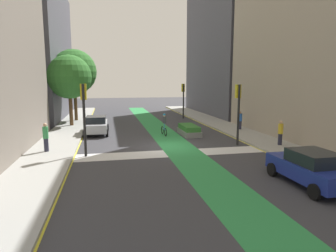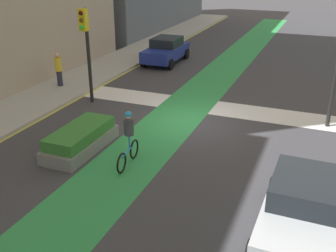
{
  "view_description": "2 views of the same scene",
  "coord_description": "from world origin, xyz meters",
  "views": [
    {
      "loc": [
        -3.92,
        -19.64,
        4.57
      ],
      "look_at": [
        0.54,
        1.79,
        1.17
      ],
      "focal_mm": 31.25,
      "sensor_mm": 36.0,
      "label": 1
    },
    {
      "loc": [
        -4.91,
        14.84,
        6.49
      ],
      "look_at": [
        -0.35,
        3.45,
        1.24
      ],
      "focal_mm": 43.32,
      "sensor_mm": 36.0,
      "label": 2
    }
  ],
  "objects": [
    {
      "name": "ground_plane",
      "position": [
        0.0,
        0.0,
        0.0
      ],
      "size": [
        120.0,
        120.0,
        0.0
      ],
      "primitive_type": "plane",
      "color": "#38383D"
    },
    {
      "name": "bike_lane_paint",
      "position": [
        0.81,
        0.0,
        0.0
      ],
      "size": [
        2.4,
        60.0,
        0.01
      ],
      "primitive_type": "cube",
      "color": "#2D8C47",
      "rests_on": "ground_plane"
    },
    {
      "name": "crosswalk_band",
      "position": [
        0.0,
        -2.0,
        0.0
      ],
      "size": [
        12.0,
        1.8,
        0.01
      ],
      "primitive_type": "cube",
      "color": "silver",
      "rests_on": "ground_plane"
    },
    {
      "name": "sidewalk_left",
      "position": [
        -7.5,
        0.0,
        0.07
      ],
      "size": [
        3.0,
        60.0,
        0.15
      ],
      "primitive_type": "cube",
      "color": "#9E9E99",
      "rests_on": "ground_plane"
    },
    {
      "name": "curb_stripe_left",
      "position": [
        -6.0,
        0.0,
        0.01
      ],
      "size": [
        0.16,
        60.0,
        0.01
      ],
      "primitive_type": "cube",
      "color": "yellow",
      "rests_on": "ground_plane"
    },
    {
      "name": "sidewalk_right",
      "position": [
        7.5,
        0.0,
        0.07
      ],
      "size": [
        3.0,
        60.0,
        0.15
      ],
      "primitive_type": "cube",
      "color": "#9E9E99",
      "rests_on": "ground_plane"
    },
    {
      "name": "curb_stripe_right",
      "position": [
        6.0,
        0.0,
        0.01
      ],
      "size": [
        0.16,
        60.0,
        0.01
      ],
      "primitive_type": "cube",
      "color": "yellow",
      "rests_on": "ground_plane"
    },
    {
      "name": "buildings_right_row",
      "position": [
        13.02,
        2.07,
        9.27
      ],
      "size": [
        9.07,
        57.53,
        22.28
      ],
      "color": "slate",
      "rests_on": "ground_plane"
    },
    {
      "name": "traffic_signal_near_right",
      "position": [
        5.14,
        -0.47,
        3.02
      ],
      "size": [
        0.35,
        0.52,
        4.3
      ],
      "color": "black",
      "rests_on": "ground_plane"
    },
    {
      "name": "traffic_signal_near_left",
      "position": [
        -5.3,
        -1.51,
        3.07
      ],
      "size": [
        0.35,
        0.52,
        4.39
      ],
      "color": "black",
      "rests_on": "ground_plane"
    },
    {
      "name": "traffic_signal_far_right",
      "position": [
        5.14,
        14.8,
        2.94
      ],
      "size": [
        0.35,
        0.52,
        4.19
      ],
      "color": "black",
      "rests_on": "ground_plane"
    },
    {
      "name": "car_silver_left_far",
      "position": [
        -4.9,
        5.98,
        0.8
      ],
      "size": [
        2.08,
        4.23,
        1.57
      ],
      "color": "#B2B7BF",
      "rests_on": "ground_plane"
    },
    {
      "name": "car_blue_right_near",
      "position": [
        4.72,
        -8.84,
        0.8
      ],
      "size": [
        2.06,
        4.22,
        1.57
      ],
      "color": "navy",
      "rests_on": "ground_plane"
    },
    {
      "name": "cyclist_in_lane",
      "position": [
        0.72,
        4.24,
        0.97
      ],
      "size": [
        0.32,
        1.73,
        1.86
      ],
      "color": "black",
      "rests_on": "ground_plane"
    },
    {
      "name": "pedestrian_sidewalk_right_a",
      "position": [
        7.97,
        4.97,
        0.99
      ],
      "size": [
        0.34,
        0.34,
        1.65
      ],
      "color": "#262638",
      "rests_on": "sidewalk_right"
    },
    {
      "name": "pedestrian_sidewalk_left_a",
      "position": [
        -7.77,
        -0.44,
        1.08
      ],
      "size": [
        0.34,
        0.34,
        1.81
      ],
      "color": "#262638",
      "rests_on": "sidewalk_left"
    },
    {
      "name": "pedestrian_sidewalk_right_b",
      "position": [
        7.76,
        -1.76,
        1.02
      ],
      "size": [
        0.34,
        0.34,
        1.71
      ],
      "color": "#262638",
      "rests_on": "sidewalk_right"
    },
    {
      "name": "street_tree_near",
      "position": [
        -7.4,
        14.6,
        5.54
      ],
      "size": [
        4.9,
        4.9,
        7.85
      ],
      "color": "brown",
      "rests_on": "sidewalk_left"
    },
    {
      "name": "street_tree_far",
      "position": [
        -7.48,
        10.7,
        4.93
      ],
      "size": [
        4.29,
        4.29,
        6.94
      ],
      "color": "brown",
      "rests_on": "sidewalk_left"
    },
    {
      "name": "median_planter",
      "position": [
        2.81,
        3.91,
        0.4
      ],
      "size": [
        1.34,
        3.18,
        0.85
      ],
      "color": "slate",
      "rests_on": "ground_plane"
    }
  ]
}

